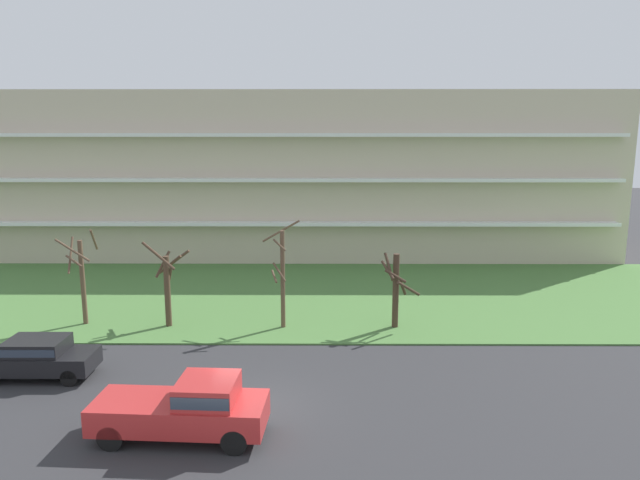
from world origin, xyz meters
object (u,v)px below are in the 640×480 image
tree_left (167,283)px  sedan_black_near_left (38,356)px  tree_center (282,275)px  tree_far_left (82,276)px  tree_right (396,288)px  pickup_red_center_left (187,407)px

tree_left → sedan_black_near_left: 7.09m
tree_center → sedan_black_near_left: tree_center is taller
tree_far_left → sedan_black_near_left: bearing=-83.7°
tree_left → tree_right: bearing=-1.2°
tree_center → pickup_red_center_left: 10.70m
tree_center → tree_right: tree_center is taller
tree_center → sedan_black_near_left: bearing=-147.6°
tree_left → tree_center: tree_center is taller
tree_far_left → sedan_black_near_left: (0.68, -6.17, -1.68)m
tree_left → sedan_black_near_left: tree_left is taller
tree_left → tree_right: 11.13m
tree_far_left → tree_left: bearing=-2.5°
tree_right → sedan_black_near_left: 15.81m
sedan_black_near_left → tree_far_left: bearing=-83.9°
tree_left → tree_center: bearing=-1.7°
tree_center → sedan_black_near_left: size_ratio=1.19×
tree_center → sedan_black_near_left: (-9.18, -5.82, -1.80)m
tree_center → tree_right: bearing=-0.8°
tree_center → sedan_black_near_left: 11.01m
tree_left → tree_right: tree_left is taller
tree_left → pickup_red_center_left: size_ratio=0.80×
tree_center → tree_right: (5.51, -0.07, -0.61)m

